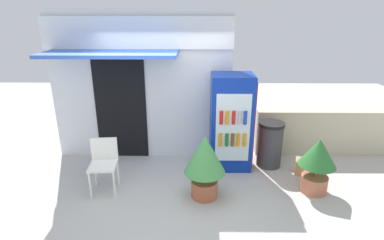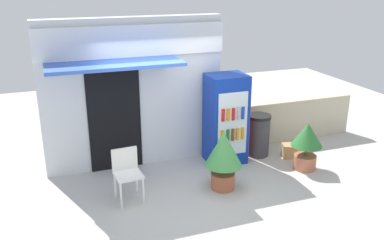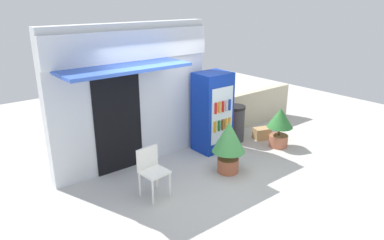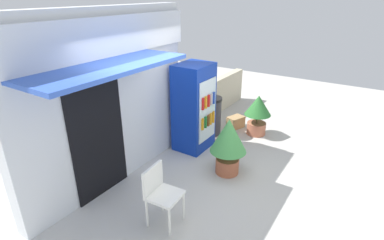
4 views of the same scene
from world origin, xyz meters
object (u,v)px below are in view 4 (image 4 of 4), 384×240
object	(u,v)px
plastic_chair	(160,191)
cardboard_box	(236,122)
trash_bin	(211,116)
potted_plant_near_shop	(228,141)
drink_cooler	(194,107)
potted_plant_curbside	(258,111)

from	to	relation	value
plastic_chair	cardboard_box	size ratio (longest dim) A/B	2.20
plastic_chair	trash_bin	world-z (taller)	trash_bin
potted_plant_near_shop	cardboard_box	world-z (taller)	potted_plant_near_shop
drink_cooler	potted_plant_curbside	xyz separation A→B (m)	(1.31, -0.88, -0.32)
potted_plant_near_shop	trash_bin	world-z (taller)	potted_plant_near_shop
trash_bin	drink_cooler	bearing A→B (deg)	-177.71
cardboard_box	trash_bin	bearing A→B (deg)	150.65
drink_cooler	plastic_chair	size ratio (longest dim) A/B	2.04
drink_cooler	trash_bin	world-z (taller)	drink_cooler
potted_plant_near_shop	cardboard_box	bearing A→B (deg)	21.11
plastic_chair	cardboard_box	bearing A→B (deg)	8.24
potted_plant_near_shop	plastic_chair	bearing A→B (deg)	172.51
potted_plant_curbside	trash_bin	xyz separation A→B (m)	(-0.55, 0.91, -0.13)
trash_bin	cardboard_box	world-z (taller)	trash_bin
trash_bin	cardboard_box	size ratio (longest dim) A/B	2.21
drink_cooler	cardboard_box	bearing A→B (deg)	-12.93
potted_plant_near_shop	cardboard_box	size ratio (longest dim) A/B	2.66
potted_plant_near_shop	trash_bin	xyz separation A→B (m)	(1.28, 1.08, -0.21)
drink_cooler	potted_plant_near_shop	xyz separation A→B (m)	(-0.52, -1.05, -0.24)
plastic_chair	trash_bin	size ratio (longest dim) A/B	1.00
potted_plant_curbside	cardboard_box	world-z (taller)	potted_plant_curbside
plastic_chair	potted_plant_curbside	size ratio (longest dim) A/B	0.94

